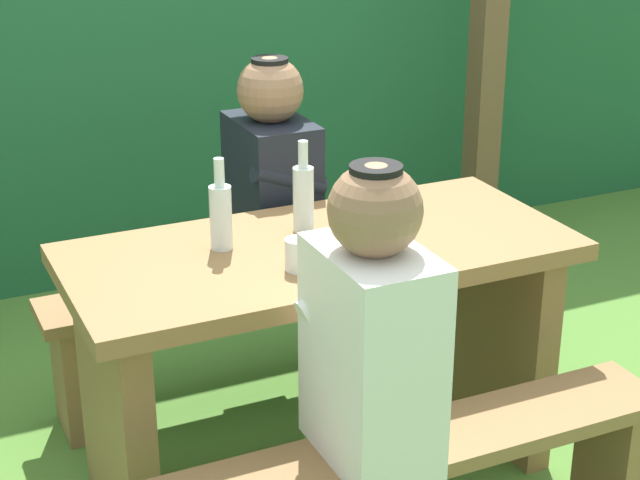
# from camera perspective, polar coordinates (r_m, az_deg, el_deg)

# --- Properties ---
(ground_plane) EXTENTS (12.00, 12.00, 0.00)m
(ground_plane) POSITION_cam_1_polar(r_m,az_deg,el_deg) (3.20, 0.00, -12.69)
(ground_plane) COLOR #518233
(hedge_backdrop) EXTENTS (6.40, 0.89, 1.82)m
(hedge_backdrop) POSITION_cam_1_polar(r_m,az_deg,el_deg) (4.71, -10.98, 10.47)
(hedge_backdrop) COLOR #205E36
(hedge_backdrop) RESTS_ON ground_plane
(pergola_post_right) EXTENTS (0.12, 0.12, 2.23)m
(pergola_post_right) POSITION_cam_1_polar(r_m,az_deg,el_deg) (4.52, 9.36, 12.74)
(pergola_post_right) COLOR brown
(pergola_post_right) RESTS_ON ground_plane
(picnic_table) EXTENTS (1.40, 0.64, 0.75)m
(picnic_table) POSITION_cam_1_polar(r_m,az_deg,el_deg) (2.94, 0.00, -4.55)
(picnic_table) COLOR olive
(picnic_table) RESTS_ON ground_plane
(bench_far) EXTENTS (1.40, 0.24, 0.43)m
(bench_far) POSITION_cam_1_polar(r_m,az_deg,el_deg) (3.48, -3.78, -3.76)
(bench_far) COLOR olive
(bench_far) RESTS_ON ground_plane
(person_white_shirt) EXTENTS (0.25, 0.35, 0.72)m
(person_white_shirt) POSITION_cam_1_polar(r_m,az_deg,el_deg) (2.34, 2.88, -4.83)
(person_white_shirt) COLOR white
(person_white_shirt) RESTS_ON bench_near
(person_black_coat) EXTENTS (0.25, 0.35, 0.72)m
(person_black_coat) POSITION_cam_1_polar(r_m,az_deg,el_deg) (3.33, -2.65, 3.51)
(person_black_coat) COLOR black
(person_black_coat) RESTS_ON bench_far
(drinking_glass) EXTENTS (0.07, 0.07, 0.09)m
(drinking_glass) POSITION_cam_1_polar(r_m,az_deg,el_deg) (2.66, -1.23, -0.81)
(drinking_glass) COLOR silver
(drinking_glass) RESTS_ON picnic_table
(bottle_left) EXTENTS (0.06, 0.06, 0.26)m
(bottle_left) POSITION_cam_1_polar(r_m,az_deg,el_deg) (2.90, -0.94, 2.45)
(bottle_left) COLOR silver
(bottle_left) RESTS_ON picnic_table
(bottle_right) EXTENTS (0.06, 0.06, 0.26)m
(bottle_right) POSITION_cam_1_polar(r_m,az_deg,el_deg) (2.79, -5.49, 1.45)
(bottle_right) COLOR silver
(bottle_right) RESTS_ON picnic_table
(cell_phone) EXTENTS (0.11, 0.15, 0.01)m
(cell_phone) POSITION_cam_1_polar(r_m,az_deg,el_deg) (2.88, 1.62, 0.22)
(cell_phone) COLOR silver
(cell_phone) RESTS_ON picnic_table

